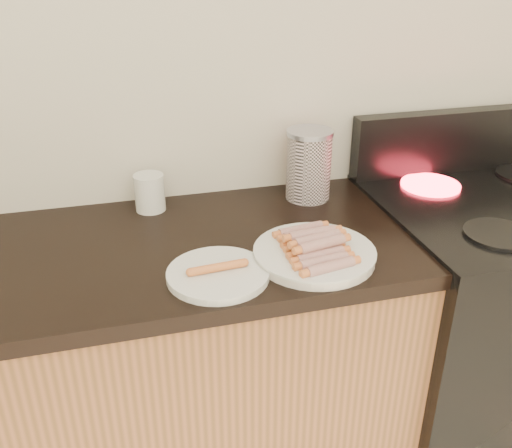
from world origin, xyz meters
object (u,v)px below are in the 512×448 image
object	(u,v)px
stove	(485,329)
side_plate	(218,274)
main_plate	(314,255)
canister	(309,165)
mug	(150,193)

from	to	relation	value
stove	side_plate	distance (m)	1.03
main_plate	canister	bearing A→B (deg)	73.20
main_plate	canister	size ratio (longest dim) A/B	1.40
main_plate	canister	distance (m)	0.38
main_plate	side_plate	size ratio (longest dim) A/B	1.24
main_plate	side_plate	bearing A→B (deg)	-174.30
stove	mug	distance (m)	1.16
stove	main_plate	distance (m)	0.82
main_plate	mug	distance (m)	0.53
side_plate	mug	bearing A→B (deg)	105.47
stove	mug	world-z (taller)	mug
mug	canister	bearing A→B (deg)	-4.12
side_plate	mug	size ratio (longest dim) A/B	2.23
side_plate	main_plate	bearing A→B (deg)	5.70
stove	mug	size ratio (longest dim) A/B	8.57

